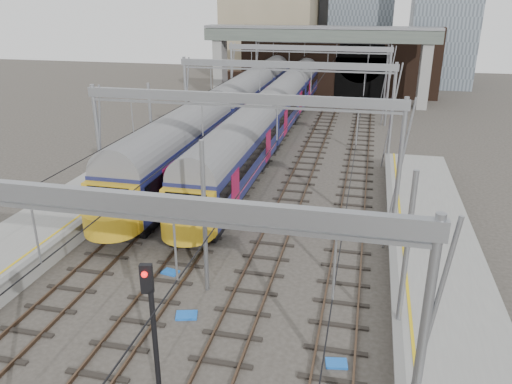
# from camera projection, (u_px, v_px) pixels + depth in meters

# --- Properties ---
(ground) EXTENTS (160.00, 160.00, 0.00)m
(ground) POSITION_uv_depth(u_px,v_px,m) (192.00, 315.00, 20.79)
(ground) COLOR #38332D
(ground) RESTS_ON ground
(platform_left) EXTENTS (4.32, 55.00, 1.12)m
(platform_left) POSITION_uv_depth(u_px,v_px,m) (16.00, 250.00, 24.98)
(platform_left) COLOR gray
(platform_left) RESTS_ON ground
(platform_right) EXTENTS (4.32, 47.00, 1.12)m
(platform_right) POSITION_uv_depth(u_px,v_px,m) (458.00, 366.00, 17.11)
(platform_right) COLOR gray
(platform_right) RESTS_ON ground
(tracks) EXTENTS (14.40, 80.00, 0.22)m
(tracks) POSITION_uv_depth(u_px,v_px,m) (266.00, 189.00, 34.41)
(tracks) COLOR #4C3828
(tracks) RESTS_ON ground
(overhead_line) EXTENTS (16.80, 80.00, 8.00)m
(overhead_line) POSITION_uv_depth(u_px,v_px,m) (284.00, 79.00, 37.93)
(overhead_line) COLOR gray
(overhead_line) RESTS_ON ground
(retaining_wall) EXTENTS (28.00, 2.75, 9.00)m
(retaining_wall) POSITION_uv_depth(u_px,v_px,m) (334.00, 63.00, 66.11)
(retaining_wall) COLOR #321F16
(retaining_wall) RESTS_ON ground
(overbridge) EXTENTS (28.00, 3.00, 9.25)m
(overbridge) POSITION_uv_depth(u_px,v_px,m) (319.00, 43.00, 59.95)
(overbridge) COLOR gray
(overbridge) RESTS_ON ground
(train_main) EXTENTS (2.93, 67.78, 5.00)m
(train_main) POSITION_uv_depth(u_px,v_px,m) (293.00, 92.00, 55.70)
(train_main) COLOR black
(train_main) RESTS_ON ground
(train_second) EXTENTS (3.12, 54.02, 5.26)m
(train_second) POSITION_uv_depth(u_px,v_px,m) (242.00, 102.00, 49.87)
(train_second) COLOR black
(train_second) RESTS_ON ground
(signal_near_centre) EXTENTS (0.39, 0.48, 5.18)m
(signal_near_centre) POSITION_uv_depth(u_px,v_px,m) (152.00, 319.00, 15.15)
(signal_near_centre) COLOR black
(signal_near_centre) RESTS_ON ground
(equip_cover_a) EXTENTS (1.00, 0.82, 0.10)m
(equip_cover_a) POSITION_uv_depth(u_px,v_px,m) (187.00, 315.00, 20.68)
(equip_cover_a) COLOR blue
(equip_cover_a) RESTS_ON ground
(equip_cover_b) EXTENTS (0.85, 0.68, 0.09)m
(equip_cover_b) POSITION_uv_depth(u_px,v_px,m) (170.00, 272.00, 23.95)
(equip_cover_b) COLOR blue
(equip_cover_b) RESTS_ON ground
(equip_cover_c) EXTENTS (0.85, 0.67, 0.09)m
(equip_cover_c) POSITION_uv_depth(u_px,v_px,m) (336.00, 363.00, 17.96)
(equip_cover_c) COLOR blue
(equip_cover_c) RESTS_ON ground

